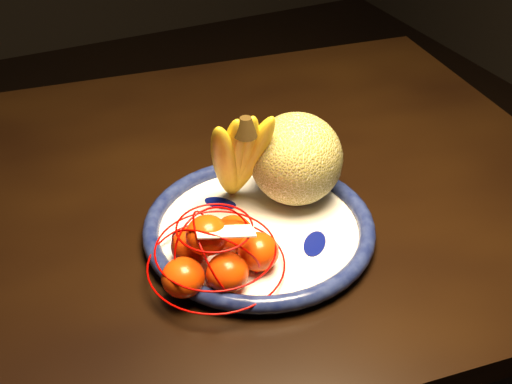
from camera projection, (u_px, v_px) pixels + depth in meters
name	position (u px, v px, depth m)	size (l,w,h in m)	color
dining_table	(128.00, 241.00, 1.03)	(1.56, 1.05, 0.73)	black
fruit_bowl	(259.00, 228.00, 0.91)	(0.33, 0.33, 0.03)	white
cantaloupe	(296.00, 159.00, 0.93)	(0.14, 0.14, 0.14)	olive
banana_bunch	(238.00, 154.00, 0.90)	(0.12, 0.11, 0.18)	gold
mandarin_bag	(217.00, 253.00, 0.82)	(0.20, 0.20, 0.11)	#FC410D
price_tag	(226.00, 232.00, 0.78)	(0.07, 0.03, 0.00)	white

